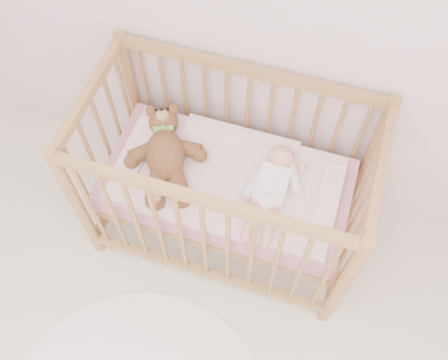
% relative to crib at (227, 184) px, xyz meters
% --- Properties ---
extents(crib, '(1.36, 0.76, 1.00)m').
position_rel_crib_xyz_m(crib, '(0.00, 0.00, 0.00)').
color(crib, '#AA8648').
rests_on(crib, floor).
extents(mattress, '(1.22, 0.62, 0.13)m').
position_rel_crib_xyz_m(mattress, '(0.00, 0.00, -0.01)').
color(mattress, pink).
rests_on(mattress, crib).
extents(blanket, '(1.10, 0.58, 0.06)m').
position_rel_crib_xyz_m(blanket, '(0.00, 0.00, 0.06)').
color(blanket, '#FBADBA').
rests_on(blanket, mattress).
extents(baby, '(0.27, 0.56, 0.13)m').
position_rel_crib_xyz_m(baby, '(0.23, -0.02, 0.14)').
color(baby, white).
rests_on(baby, blanket).
extents(teddy_bear, '(0.63, 0.72, 0.17)m').
position_rel_crib_xyz_m(teddy_bear, '(-0.31, -0.02, 0.15)').
color(teddy_bear, brown).
rests_on(teddy_bear, blanket).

